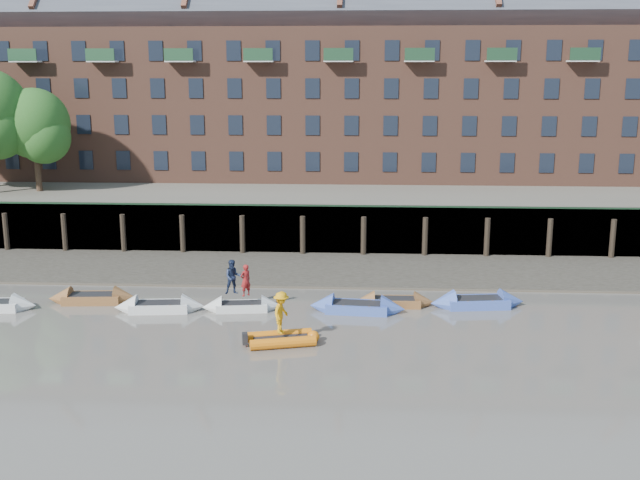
# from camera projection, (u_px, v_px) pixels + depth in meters

# --- Properties ---
(ground) EXTENTS (220.00, 220.00, 0.00)m
(ground) POSITION_uv_depth(u_px,v_px,m) (311.00, 392.00, 28.12)
(ground) COLOR #655F57
(ground) RESTS_ON ground
(foreshore) EXTENTS (110.00, 8.00, 0.50)m
(foreshore) POSITION_uv_depth(u_px,v_px,m) (331.00, 270.00, 45.66)
(foreshore) COLOR #3D382F
(foreshore) RESTS_ON ground
(mud_band) EXTENTS (110.00, 1.60, 0.10)m
(mud_band) POSITION_uv_depth(u_px,v_px,m) (328.00, 285.00, 42.34)
(mud_band) COLOR #4C4336
(mud_band) RESTS_ON ground
(river_wall) EXTENTS (110.00, 1.23, 3.30)m
(river_wall) POSITION_uv_depth(u_px,v_px,m) (333.00, 230.00, 49.58)
(river_wall) COLOR #2D2A26
(river_wall) RESTS_ON ground
(bank_terrace) EXTENTS (110.00, 28.00, 3.20)m
(bank_terrace) POSITION_uv_depth(u_px,v_px,m) (339.00, 196.00, 62.85)
(bank_terrace) COLOR #5E594D
(bank_terrace) RESTS_ON ground
(apartment_terrace) EXTENTS (80.60, 15.56, 20.98)m
(apartment_terrace) POSITION_uv_depth(u_px,v_px,m) (341.00, 60.00, 61.37)
(apartment_terrace) COLOR brown
(apartment_terrace) RESTS_ON bank_terrace
(rowboat_1) EXTENTS (4.67, 1.71, 1.33)m
(rowboat_1) POSITION_uv_depth(u_px,v_px,m) (93.00, 298.00, 39.09)
(rowboat_1) COLOR brown
(rowboat_1) RESTS_ON ground
(rowboat_2) EXTENTS (4.63, 1.79, 1.31)m
(rowboat_2) POSITION_uv_depth(u_px,v_px,m) (160.00, 307.00, 37.68)
(rowboat_2) COLOR silver
(rowboat_2) RESTS_ON ground
(rowboat_3) EXTENTS (4.11, 1.66, 1.16)m
(rowboat_3) POSITION_uv_depth(u_px,v_px,m) (242.00, 306.00, 37.82)
(rowboat_3) COLOR silver
(rowboat_3) RESTS_ON ground
(rowboat_4) EXTENTS (4.89, 1.79, 1.39)m
(rowboat_4) POSITION_uv_depth(u_px,v_px,m) (357.00, 307.00, 37.55)
(rowboat_4) COLOR #3F5AB2
(rowboat_4) RESTS_ON ground
(rowboat_5) EXTENTS (4.12, 1.26, 1.19)m
(rowboat_5) POSITION_uv_depth(u_px,v_px,m) (394.00, 302.00, 38.53)
(rowboat_5) COLOR brown
(rowboat_5) RESTS_ON ground
(rowboat_6) EXTENTS (4.98, 2.01, 1.40)m
(rowboat_6) POSITION_uv_depth(u_px,v_px,m) (477.00, 302.00, 38.35)
(rowboat_6) COLOR #3F5AB2
(rowboat_6) RESTS_ON ground
(rib_tender) EXTENTS (3.27, 2.18, 0.55)m
(rib_tender) POSITION_uv_depth(u_px,v_px,m) (284.00, 339.00, 33.11)
(rib_tender) COLOR orange
(rib_tender) RESTS_ON ground
(person_rower_a) EXTENTS (0.70, 0.69, 1.63)m
(person_rower_a) POSITION_uv_depth(u_px,v_px,m) (246.00, 280.00, 37.47)
(person_rower_a) COLOR maroon
(person_rower_a) RESTS_ON rowboat_3
(person_rower_b) EXTENTS (1.01, 0.88, 1.77)m
(person_rower_b) POSITION_uv_depth(u_px,v_px,m) (233.00, 277.00, 37.79)
(person_rower_b) COLOR #19233F
(person_rower_b) RESTS_ON rowboat_3
(person_rib_crew) EXTENTS (0.97, 1.35, 1.89)m
(person_rib_crew) POSITION_uv_depth(u_px,v_px,m) (281.00, 313.00, 32.84)
(person_rib_crew) COLOR orange
(person_rib_crew) RESTS_ON rib_tender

